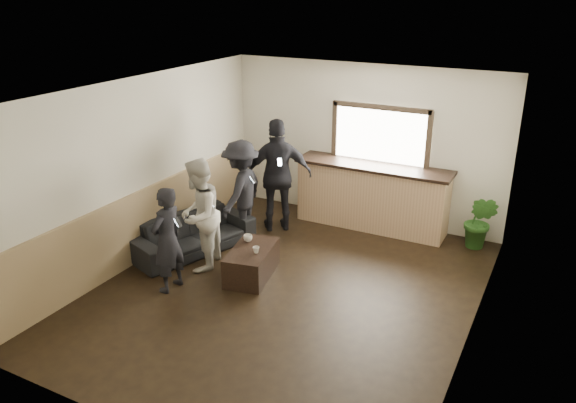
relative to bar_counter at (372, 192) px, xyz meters
The scene contains 12 objects.
ground 2.79m from the bar_counter, 96.35° to the right, with size 5.00×6.00×0.01m, color black.
room_shell 3.00m from the bar_counter, 111.04° to the right, with size 5.01×6.01×2.80m.
bar_counter is the anchor object (origin of this frame).
sofa 3.18m from the bar_counter, 134.64° to the right, with size 2.00×0.78×0.59m, color black.
coffee_table 2.75m from the bar_counter, 110.16° to the right, with size 0.55×1.00×0.44m, color black.
cup_a 2.61m from the bar_counter, 115.34° to the right, with size 0.13×0.13×0.10m, color silver.
cup_b 2.75m from the bar_counter, 107.17° to the right, with size 0.10×0.10×0.09m, color silver.
potted_plant 1.86m from the bar_counter, ahead, with size 0.51×0.41×0.93m, color #2D6623.
person_a 3.83m from the bar_counter, 117.53° to the right, with size 0.46×0.57×1.52m.
person_b 3.19m from the bar_counter, 123.70° to the right, with size 0.84×0.97×1.71m.
person_c 2.31m from the bar_counter, 140.28° to the right, with size 0.71×1.14×1.70m.
person_d 1.68m from the bar_counter, 148.63° to the right, with size 1.22×1.06×1.97m.
Camera 1 is at (3.22, -6.12, 4.06)m, focal length 35.00 mm.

